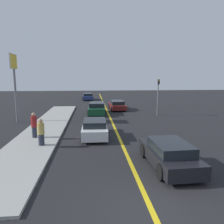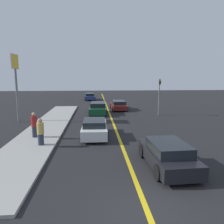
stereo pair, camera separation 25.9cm
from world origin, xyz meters
name	(u,v)px [view 2 (the right image)]	position (x,y,z in m)	size (l,w,h in m)	color
ground_plane	(148,212)	(0.00, 0.00, 0.00)	(120.00, 120.00, 0.00)	black
road_center_line	(110,115)	(0.00, 18.00, 0.00)	(0.20, 60.00, 0.01)	gold
sidewalk_left	(48,126)	(-5.72, 12.35, 0.07)	(3.07, 24.70, 0.13)	#9E9E99
car_near_right_lane	(167,154)	(1.76, 3.44, 0.64)	(2.07, 4.38, 1.29)	black
car_ahead_center	(95,128)	(-1.72, 9.09, 0.64)	(1.93, 4.20, 1.28)	silver
car_far_distant	(98,108)	(-1.33, 18.70, 0.67)	(2.14, 4.78, 1.37)	#144728
car_parked_left_lot	(119,105)	(1.39, 21.85, 0.58)	(2.03, 4.66, 1.19)	maroon
car_oncoming_far	(90,97)	(-2.63, 33.92, 0.62)	(2.06, 4.53, 1.25)	navy
pedestrian_near_curb	(41,132)	(-5.04, 7.04, 0.95)	(0.42, 0.42, 1.67)	#282D3D
pedestrian_mid_group	(34,125)	(-5.91, 8.85, 1.00)	(0.39, 0.39, 1.75)	#282D3D
traffic_light	(159,93)	(5.37, 17.14, 2.46)	(0.18, 0.40, 4.01)	slate
roadside_sign	(15,72)	(-9.00, 14.84, 4.70)	(0.20, 1.76, 6.36)	slate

